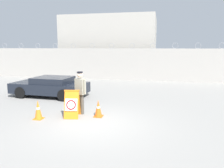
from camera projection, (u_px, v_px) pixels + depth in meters
name	position (u px, v px, depth m)	size (l,w,h in m)	color
ground_plane	(94.00, 124.00, 8.20)	(90.00, 90.00, 0.00)	gray
perimeter_wall	(132.00, 64.00, 18.71)	(36.00, 0.30, 3.16)	#ADA8A0
building_block	(113.00, 46.00, 23.98)	(9.20, 7.93, 5.84)	#B2ADA3
barricade_sign	(72.00, 104.00, 8.87)	(0.69, 0.79, 1.13)	orange
security_guard	(80.00, 90.00, 9.26)	(0.62, 0.57, 1.82)	#514C42
traffic_cone_near	(38.00, 110.00, 8.66)	(0.35, 0.35, 0.77)	orange
traffic_cone_mid	(98.00, 109.00, 8.96)	(0.36, 0.36, 0.70)	orange
parked_car_front_coupe	(51.00, 86.00, 12.62)	(4.37, 2.14, 1.14)	black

